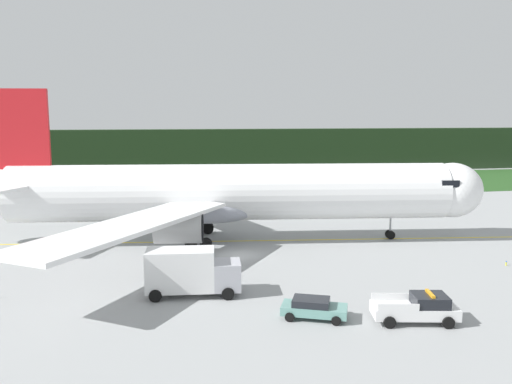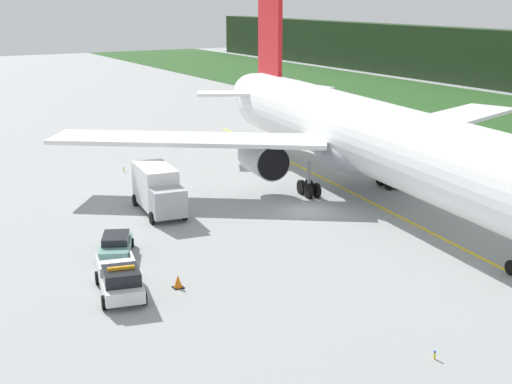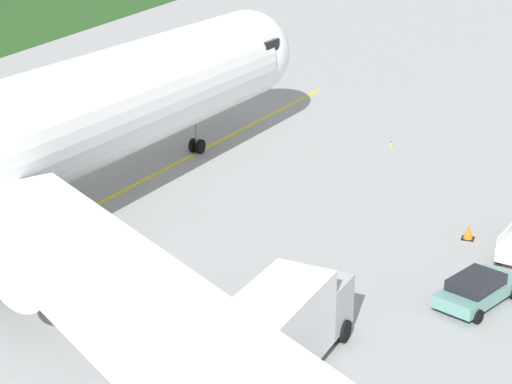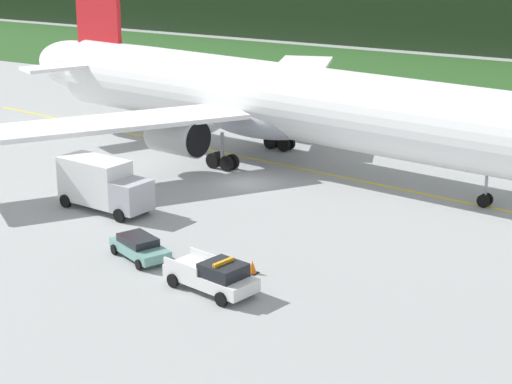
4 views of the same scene
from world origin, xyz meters
name	(u,v)px [view 3 (image 3 of 4)]	position (x,y,z in m)	size (l,w,h in m)	color
ground	(112,269)	(0.00, 0.00, 0.00)	(320.00, 320.00, 0.00)	#979A9B
taxiway_centerline_main	(11,249)	(0.26, 5.59, 0.00)	(70.76, 0.30, 0.01)	yellow
catering_truck	(287,323)	(-5.16, -10.06, 1.80)	(6.99, 3.34, 3.58)	#A9AAB2
staff_car	(477,289)	(2.24, -15.93, 0.70)	(4.54, 3.32, 1.30)	#60938B
apron_cone	(468,232)	(9.03, -14.67, 0.37)	(0.60, 0.60, 0.76)	black
taxiway_edge_light_east	(391,144)	(22.33, -7.98, 0.23)	(0.12, 0.12, 0.42)	yellow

